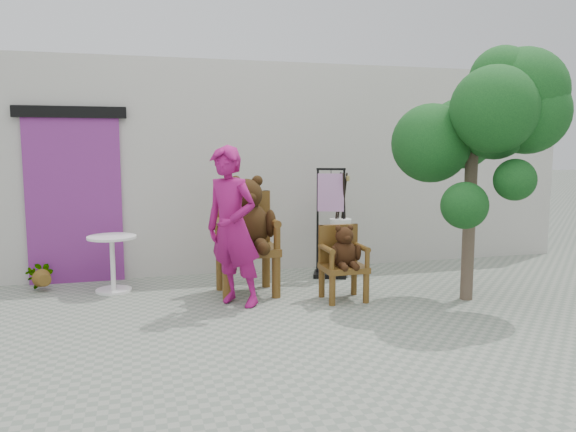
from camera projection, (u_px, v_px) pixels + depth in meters
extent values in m
plane|color=gray|center=(360.00, 321.00, 5.85)|extent=(60.00, 60.00, 0.00)
cube|color=#B9B5AD|center=(284.00, 166.00, 8.63)|extent=(9.00, 1.00, 3.00)
cube|color=#742674|center=(74.00, 200.00, 7.40)|extent=(1.20, 0.08, 2.20)
cube|color=black|center=(70.00, 112.00, 7.22)|extent=(1.40, 0.06, 0.15)
cylinder|color=#4B3110|center=(227.00, 280.00, 6.58)|extent=(0.11, 0.11, 0.50)
cylinder|color=#4B3110|center=(220.00, 271.00, 7.09)|extent=(0.11, 0.11, 0.50)
cylinder|color=#4B3110|center=(276.00, 277.00, 6.73)|extent=(0.11, 0.11, 0.50)
cylinder|color=#4B3110|center=(266.00, 268.00, 7.25)|extent=(0.11, 0.11, 0.50)
cube|color=#4B3110|center=(247.00, 250.00, 6.87)|extent=(0.71, 0.66, 0.10)
cube|color=#4B3110|center=(243.00, 217.00, 7.09)|extent=(0.68, 0.10, 0.66)
cylinder|color=#4B3110|center=(218.00, 218.00, 7.01)|extent=(0.10, 0.10, 0.66)
cylinder|color=#4B3110|center=(225.00, 239.00, 6.51)|extent=(0.08, 0.08, 0.30)
cylinder|color=#4B3110|center=(222.00, 223.00, 6.75)|extent=(0.10, 0.62, 0.10)
cylinder|color=#4B3110|center=(267.00, 216.00, 7.18)|extent=(0.10, 0.10, 0.66)
cylinder|color=#4B3110|center=(277.00, 237.00, 6.67)|extent=(0.08, 0.08, 0.30)
cylinder|color=#4B3110|center=(272.00, 221.00, 6.91)|extent=(0.10, 0.62, 0.10)
ellipsoid|color=black|center=(247.00, 226.00, 6.86)|extent=(0.57, 0.49, 0.60)
sphere|color=black|center=(247.00, 194.00, 6.79)|extent=(0.38, 0.38, 0.38)
ellipsoid|color=black|center=(249.00, 198.00, 6.64)|extent=(0.17, 0.14, 0.14)
sphere|color=black|center=(236.00, 181.00, 6.74)|extent=(0.13, 0.13, 0.13)
sphere|color=black|center=(257.00, 181.00, 6.81)|extent=(0.13, 0.13, 0.13)
ellipsoid|color=black|center=(226.00, 225.00, 6.67)|extent=(0.13, 0.19, 0.34)
ellipsoid|color=black|center=(241.00, 246.00, 6.61)|extent=(0.17, 0.34, 0.17)
sphere|color=black|center=(243.00, 250.00, 6.48)|extent=(0.16, 0.16, 0.16)
ellipsoid|color=black|center=(270.00, 223.00, 6.81)|extent=(0.13, 0.19, 0.34)
ellipsoid|color=black|center=(261.00, 245.00, 6.67)|extent=(0.17, 0.34, 0.17)
sphere|color=black|center=(264.00, 249.00, 6.55)|extent=(0.16, 0.16, 0.16)
cylinder|color=#4B3110|center=(332.00, 290.00, 6.41)|extent=(0.08, 0.08, 0.35)
cylinder|color=#4B3110|center=(322.00, 283.00, 6.77)|extent=(0.08, 0.08, 0.35)
cylinder|color=#4B3110|center=(366.00, 288.00, 6.52)|extent=(0.08, 0.08, 0.35)
cylinder|color=#4B3110|center=(354.00, 281.00, 6.88)|extent=(0.08, 0.08, 0.35)
cube|color=#4B3110|center=(344.00, 268.00, 6.62)|extent=(0.50, 0.46, 0.07)
cube|color=#4B3110|center=(338.00, 243.00, 6.77)|extent=(0.48, 0.07, 0.46)
cylinder|color=#4B3110|center=(321.00, 244.00, 6.71)|extent=(0.07, 0.07, 0.46)
cylinder|color=#4B3110|center=(332.00, 261.00, 6.36)|extent=(0.06, 0.06, 0.21)
cylinder|color=#4B3110|center=(327.00, 249.00, 6.53)|extent=(0.07, 0.44, 0.07)
cylinder|color=#4B3110|center=(355.00, 243.00, 6.83)|extent=(0.07, 0.07, 0.46)
cylinder|color=#4B3110|center=(367.00, 259.00, 6.48)|extent=(0.06, 0.06, 0.21)
cylinder|color=#4B3110|center=(361.00, 247.00, 6.64)|extent=(0.07, 0.44, 0.07)
ellipsoid|color=black|center=(344.00, 254.00, 6.60)|extent=(0.32, 0.27, 0.33)
sphere|color=black|center=(344.00, 236.00, 6.56)|extent=(0.21, 0.21, 0.21)
ellipsoid|color=black|center=(347.00, 238.00, 6.48)|extent=(0.09, 0.08, 0.08)
sphere|color=black|center=(338.00, 228.00, 6.53)|extent=(0.07, 0.07, 0.07)
sphere|color=black|center=(350.00, 228.00, 6.57)|extent=(0.07, 0.07, 0.07)
ellipsoid|color=black|center=(334.00, 254.00, 6.49)|extent=(0.07, 0.11, 0.19)
ellipsoid|color=black|center=(342.00, 266.00, 6.46)|extent=(0.09, 0.19, 0.09)
sphere|color=black|center=(345.00, 268.00, 6.39)|extent=(0.09, 0.09, 0.09)
ellipsoid|color=black|center=(358.00, 252.00, 6.57)|extent=(0.07, 0.11, 0.19)
ellipsoid|color=black|center=(354.00, 265.00, 6.50)|extent=(0.09, 0.19, 0.09)
sphere|color=black|center=(356.00, 267.00, 6.43)|extent=(0.09, 0.09, 0.09)
imported|color=#93125F|center=(233.00, 228.00, 6.23)|extent=(0.77, 0.78, 1.82)
cylinder|color=white|center=(112.00, 237.00, 6.96)|extent=(0.60, 0.60, 0.03)
cylinder|color=white|center=(113.00, 264.00, 7.01)|extent=(0.06, 0.06, 0.68)
cylinder|color=white|center=(114.00, 290.00, 7.05)|extent=(0.44, 0.44, 0.03)
cube|color=black|center=(318.00, 223.00, 7.77)|extent=(0.04, 0.04, 1.50)
cube|color=black|center=(344.00, 224.00, 7.74)|extent=(0.04, 0.04, 1.50)
cube|color=black|center=(331.00, 169.00, 7.66)|extent=(0.38, 0.17, 0.03)
cube|color=black|center=(330.00, 274.00, 7.85)|extent=(0.55, 0.49, 0.06)
cube|color=#BF85C2|center=(331.00, 193.00, 7.69)|extent=(0.35, 0.17, 0.52)
cylinder|color=black|center=(331.00, 171.00, 7.67)|extent=(0.01, 0.01, 0.08)
cylinder|color=white|center=(340.00, 246.00, 7.79)|extent=(0.32, 0.32, 0.03)
cylinder|color=white|center=(344.00, 260.00, 7.92)|extent=(0.03, 0.03, 0.44)
cylinder|color=white|center=(332.00, 260.00, 7.87)|extent=(0.03, 0.03, 0.44)
cylinder|color=white|center=(336.00, 263.00, 7.71)|extent=(0.03, 0.03, 0.44)
cylinder|color=white|center=(348.00, 262.00, 7.75)|extent=(0.03, 0.03, 0.44)
cylinder|color=black|center=(338.00, 201.00, 7.74)|extent=(0.13, 0.09, 0.80)
cylinder|color=#A08D48|center=(335.00, 178.00, 7.73)|extent=(0.05, 0.04, 0.08)
cylinder|color=black|center=(344.00, 201.00, 7.73)|extent=(0.06, 0.15, 0.79)
cylinder|color=#A08D48|center=(347.00, 178.00, 7.72)|extent=(0.04, 0.05, 0.08)
cylinder|color=black|center=(338.00, 201.00, 7.74)|extent=(0.13, 0.10, 0.79)
cylinder|color=#A08D48|center=(335.00, 178.00, 7.73)|extent=(0.05, 0.04, 0.08)
cylinder|color=black|center=(340.00, 201.00, 7.76)|extent=(0.12, 0.04, 0.80)
cylinder|color=#A08D48|center=(340.00, 178.00, 7.75)|extent=(0.04, 0.04, 0.07)
cylinder|color=black|center=(344.00, 202.00, 7.69)|extent=(0.11, 0.14, 0.79)
cylinder|color=#A08D48|center=(348.00, 178.00, 7.63)|extent=(0.04, 0.05, 0.08)
cylinder|color=black|center=(344.00, 202.00, 7.69)|extent=(0.10, 0.12, 0.80)
cylinder|color=#A08D48|center=(348.00, 178.00, 7.63)|extent=(0.04, 0.04, 0.08)
cylinder|color=#433428|center=(470.00, 193.00, 6.54)|extent=(0.15, 0.15, 2.55)
sphere|color=black|center=(502.00, 79.00, 6.22)|extent=(0.72, 0.72, 0.72)
sphere|color=black|center=(523.00, 92.00, 6.23)|extent=(0.98, 0.98, 0.98)
sphere|color=black|center=(494.00, 109.00, 6.03)|extent=(0.94, 0.94, 0.94)
sphere|color=black|center=(495.00, 124.00, 6.26)|extent=(0.79, 0.79, 0.79)
sphere|color=black|center=(527.00, 112.00, 6.23)|extent=(0.93, 0.93, 0.93)
sphere|color=black|center=(431.00, 143.00, 6.50)|extent=(0.91, 0.91, 0.91)
sphere|color=black|center=(461.00, 134.00, 6.85)|extent=(0.86, 0.86, 0.86)
sphere|color=black|center=(465.00, 205.00, 6.02)|extent=(0.51, 0.51, 0.51)
sphere|color=black|center=(515.00, 180.00, 6.04)|extent=(0.45, 0.45, 0.45)
imported|color=black|center=(42.00, 275.00, 7.11)|extent=(0.44, 0.42, 0.39)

